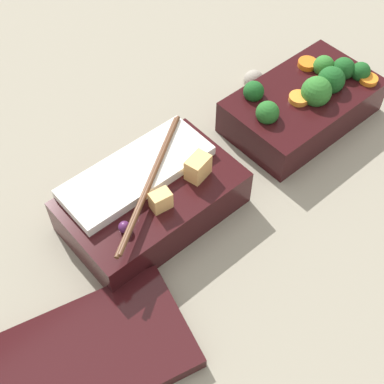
{
  "coord_description": "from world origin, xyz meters",
  "views": [
    {
      "loc": [
        0.33,
        0.31,
        0.52
      ],
      "look_at": [
        0.09,
        0.03,
        0.05
      ],
      "focal_mm": 50.0,
      "sensor_mm": 36.0,
      "label": 1
    }
  ],
  "objects": [
    {
      "name": "pebble_1",
      "position": [
        -0.13,
        -0.09,
        0.01
      ],
      "size": [
        0.03,
        0.03,
        0.03
      ],
      "primitive_type": "sphere",
      "color": "gray",
      "rests_on": "ground_plane"
    },
    {
      "name": "pebble_0",
      "position": [
        -0.25,
        0.01,
        0.01
      ],
      "size": [
        0.02,
        0.02,
        0.02
      ],
      "primitive_type": "sphere",
      "color": "gray",
      "rests_on": "ground_plane"
    },
    {
      "name": "bento_tray_rice",
      "position": [
        0.12,
        -0.0,
        0.03
      ],
      "size": [
        0.2,
        0.12,
        0.08
      ],
      "color": "black",
      "rests_on": "ground_plane"
    },
    {
      "name": "bento_tray_vegetable",
      "position": [
        -0.13,
        0.01,
        0.03
      ],
      "size": [
        0.2,
        0.12,
        0.08
      ],
      "color": "black",
      "rests_on": "ground_plane"
    },
    {
      "name": "ground_plane",
      "position": [
        0.0,
        0.0,
        0.0
      ],
      "size": [
        3.0,
        3.0,
        0.0
      ],
      "primitive_type": "plane",
      "color": "gray"
    },
    {
      "name": "bento_lid",
      "position": [
        0.28,
        0.1,
        0.01
      ],
      "size": [
        0.22,
        0.16,
        0.02
      ],
      "primitive_type": "cube",
      "rotation": [
        0.0,
        0.0,
        -0.24
      ],
      "color": "black",
      "rests_on": "ground_plane"
    }
  ]
}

